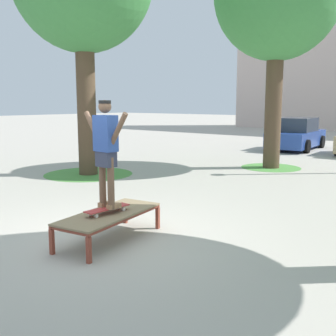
% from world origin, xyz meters
% --- Properties ---
extents(ground_plane, '(120.00, 120.00, 0.00)m').
position_xyz_m(ground_plane, '(0.00, 0.00, 0.00)').
color(ground_plane, '#B2AA9E').
extents(skate_box, '(1.05, 2.00, 0.46)m').
position_xyz_m(skate_box, '(0.09, -0.02, 0.41)').
color(skate_box, brown).
rests_on(skate_box, ground).
extents(skateboard, '(0.24, 0.81, 0.09)m').
position_xyz_m(skateboard, '(0.10, -0.06, 0.54)').
color(skateboard, '#B23333').
rests_on(skateboard, skate_box).
extents(skater, '(1.00, 0.30, 1.69)m').
position_xyz_m(skater, '(0.10, -0.06, 1.53)').
color(skater, brown).
rests_on(skater, skateboard).
extents(grass_patch_near_left, '(2.72, 2.72, 0.01)m').
position_xyz_m(grass_patch_near_left, '(-5.02, 3.86, 0.00)').
color(grass_patch_near_left, '#519342').
rests_on(grass_patch_near_left, ground).
extents(grass_patch_mid_back, '(2.01, 2.01, 0.01)m').
position_xyz_m(grass_patch_mid_back, '(-1.16, 8.65, 0.00)').
color(grass_patch_mid_back, '#519342').
rests_on(grass_patch_mid_back, ground).
extents(car_blue, '(2.20, 4.34, 1.50)m').
position_xyz_m(car_blue, '(-2.68, 14.60, 0.69)').
color(car_blue, '#28479E').
rests_on(car_blue, ground).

